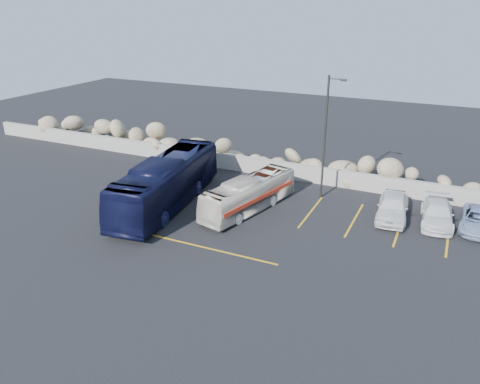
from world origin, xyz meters
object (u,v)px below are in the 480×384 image
at_px(car_c, 437,214).
at_px(car_d, 479,220).
at_px(tour_coach, 167,182).
at_px(lamppost, 326,135).
at_px(car_a, 393,207).
at_px(vintage_bus, 249,194).

relative_size(car_c, car_d, 1.04).
bearing_deg(tour_coach, car_d, 7.02).
relative_size(tour_coach, car_c, 2.63).
height_order(lamppost, car_d, lamppost).
distance_m(lamppost, car_c, 8.12).
xyz_separation_m(car_a, car_d, (4.68, 0.55, -0.17)).
xyz_separation_m(vintage_bus, car_a, (8.28, 2.56, -0.32)).
height_order(lamppost, car_c, lamppost).
bearing_deg(lamppost, vintage_bus, -132.70).
height_order(car_a, car_c, car_a).
xyz_separation_m(lamppost, tour_coach, (-8.59, -5.36, -2.74)).
height_order(car_a, car_d, car_a).
xyz_separation_m(tour_coach, car_a, (13.30, 4.04, -0.82)).
relative_size(lamppost, tour_coach, 0.72).
height_order(lamppost, car_a, lamppost).
relative_size(car_a, car_d, 1.06).
bearing_deg(vintage_bus, lamppost, 61.26).
height_order(tour_coach, car_d, tour_coach).
xyz_separation_m(tour_coach, car_d, (17.98, 4.59, -0.99)).
height_order(lamppost, vintage_bus, lamppost).
bearing_deg(lamppost, car_c, -7.60).
bearing_deg(car_c, vintage_bus, -170.41).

